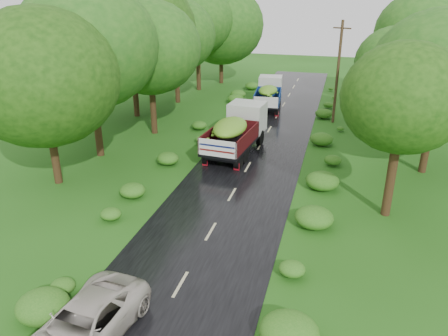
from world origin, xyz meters
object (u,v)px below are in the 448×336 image
at_px(truck_near, 238,129).
at_px(car, 84,325).
at_px(utility_pole, 338,72).
at_px(truck_far, 269,92).

relative_size(truck_near, car, 1.44).
height_order(truck_near, utility_pole, utility_pole).
xyz_separation_m(truck_far, car, (-0.66, -29.91, -0.76)).
bearing_deg(truck_far, truck_near, -95.97).
bearing_deg(car, truck_far, 94.71).
height_order(truck_near, car, truck_near).
relative_size(truck_near, truck_far, 1.13).
bearing_deg(truck_near, utility_pole, 61.00).
distance_m(car, utility_pole, 27.85).
xyz_separation_m(truck_near, utility_pole, (6.03, 8.81, 2.52)).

